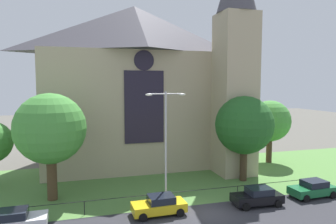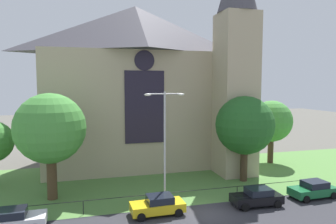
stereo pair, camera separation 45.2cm
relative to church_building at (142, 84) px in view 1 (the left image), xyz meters
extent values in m
plane|color=#56544C|center=(2.07, -7.02, -10.27)|extent=(160.00, 160.00, 0.00)
cube|color=#517F3D|center=(2.07, -9.02, -10.27)|extent=(120.00, 20.00, 0.01)
cube|color=tan|center=(-0.77, 0.63, -3.27)|extent=(22.00, 12.00, 14.00)
pyramid|color=#47444C|center=(-0.77, 0.63, 6.73)|extent=(22.00, 12.00, 6.00)
cube|color=black|center=(-0.77, -5.42, -2.57)|extent=(4.40, 0.16, 8.00)
cylinder|color=black|center=(-0.77, -5.42, 2.53)|extent=(2.20, 0.15, 2.20)
cube|color=tan|center=(9.23, -7.37, -1.27)|extent=(4.00, 4.00, 18.00)
cylinder|color=black|center=(-0.77, -14.52, -9.17)|extent=(26.60, 0.05, 0.05)
cylinder|color=black|center=(-7.42, -14.52, -9.72)|extent=(0.07, 0.07, 1.10)
cylinder|color=black|center=(-0.77, -14.52, -9.72)|extent=(0.07, 0.07, 1.10)
cylinder|color=black|center=(5.88, -14.52, -9.72)|extent=(0.07, 0.07, 1.10)
cylinder|color=black|center=(12.53, -14.52, -9.72)|extent=(0.07, 0.07, 1.10)
cylinder|color=#423021|center=(16.13, -4.05, -8.54)|extent=(0.74, 0.74, 3.47)
sphere|color=#428C38|center=(16.13, -4.05, -4.80)|extent=(5.32, 5.32, 5.32)
cylinder|color=#4C3823|center=(-10.11, -10.36, -8.24)|extent=(0.87, 0.87, 4.06)
sphere|color=#428C38|center=(-10.11, -10.36, -3.89)|extent=(6.17, 6.17, 6.17)
cylinder|color=#423021|center=(8.96, -10.06, -8.44)|extent=(0.75, 0.75, 3.66)
sphere|color=#235B23|center=(8.96, -10.06, -4.32)|extent=(6.12, 6.12, 6.12)
cylinder|color=#B2B2B7|center=(-0.84, -14.62, -5.46)|extent=(0.16, 0.16, 9.63)
cylinder|color=#B2B2B7|center=(-1.54, -14.62, -0.84)|extent=(1.40, 0.10, 0.10)
cylinder|color=#B2B2B7|center=(-0.14, -14.62, -0.84)|extent=(1.40, 0.10, 0.10)
ellipsoid|color=white|center=(-2.24, -14.62, -0.89)|extent=(0.57, 0.26, 0.20)
ellipsoid|color=white|center=(0.56, -14.62, -0.89)|extent=(0.57, 0.26, 0.20)
cube|color=silver|center=(-12.08, -15.92, -9.66)|extent=(4.23, 1.86, 0.70)
cube|color=black|center=(-12.28, -15.93, -9.04)|extent=(2.02, 1.63, 0.55)
cylinder|color=black|center=(-10.62, -15.00, -9.95)|extent=(0.64, 0.23, 0.64)
cube|color=gold|center=(-1.79, -15.99, -9.66)|extent=(4.25, 1.91, 0.70)
cube|color=black|center=(-1.59, -15.99, -9.04)|extent=(2.04, 1.65, 0.55)
cylinder|color=black|center=(-3.24, -16.93, -9.95)|extent=(0.65, 0.24, 0.64)
cylinder|color=black|center=(-3.29, -15.13, -9.95)|extent=(0.65, 0.24, 0.64)
cylinder|color=black|center=(-0.30, -16.85, -9.95)|extent=(0.65, 0.24, 0.64)
cylinder|color=black|center=(-0.35, -15.05, -9.95)|extent=(0.65, 0.24, 0.64)
cube|color=black|center=(6.67, -16.42, -9.66)|extent=(4.26, 1.93, 0.70)
cube|color=black|center=(6.87, -16.42, -9.04)|extent=(2.05, 1.66, 0.55)
cylinder|color=black|center=(5.17, -17.27, -9.95)|extent=(0.65, 0.24, 0.64)
cylinder|color=black|center=(5.23, -15.47, -9.95)|extent=(0.65, 0.24, 0.64)
cylinder|color=black|center=(8.11, -17.36, -9.95)|extent=(0.65, 0.24, 0.64)
cylinder|color=black|center=(8.17, -15.57, -9.95)|extent=(0.65, 0.24, 0.64)
cube|color=#196033|center=(12.58, -16.08, -9.66)|extent=(4.27, 1.98, 0.70)
cube|color=black|center=(12.78, -16.07, -9.04)|extent=(2.07, 1.69, 0.55)
cylinder|color=black|center=(11.15, -17.04, -9.95)|extent=(0.65, 0.25, 0.64)
cylinder|color=black|center=(11.07, -15.25, -9.95)|extent=(0.65, 0.25, 0.64)
cylinder|color=black|center=(14.09, -16.92, -9.95)|extent=(0.65, 0.25, 0.64)
cylinder|color=black|center=(14.01, -15.12, -9.95)|extent=(0.65, 0.25, 0.64)
camera|label=1|loc=(-7.46, -38.70, -0.08)|focal=32.93mm
camera|label=2|loc=(-7.03, -38.82, -0.08)|focal=32.93mm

